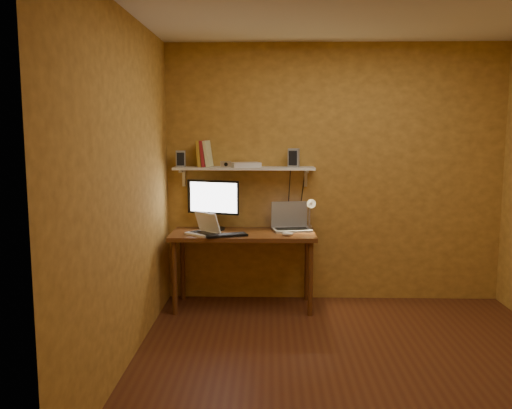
{
  "coord_description": "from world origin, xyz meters",
  "views": [
    {
      "loc": [
        -0.65,
        -3.9,
        1.73
      ],
      "look_at": [
        -0.78,
        1.18,
        1.04
      ],
      "focal_mm": 38.0,
      "sensor_mm": 36.0,
      "label": 1
    }
  ],
  "objects_px": {
    "laptop": "(291,223)",
    "mouse": "(288,234)",
    "keyboard": "(226,235)",
    "speaker_right": "(294,158)",
    "desk_lamp": "(310,210)",
    "router": "(246,165)",
    "wall_shelf": "(244,169)",
    "monitor": "(213,202)",
    "speaker_left": "(181,159)",
    "desk": "(243,241)",
    "netbook": "(205,228)",
    "shelf_camera": "(226,164)"
  },
  "relations": [
    {
      "from": "desk",
      "to": "router",
      "type": "height_order",
      "value": "router"
    },
    {
      "from": "monitor",
      "to": "speaker_left",
      "type": "distance_m",
      "value": 0.54
    },
    {
      "from": "netbook",
      "to": "desk_lamp",
      "type": "bearing_deg",
      "value": 53.94
    },
    {
      "from": "desk_lamp",
      "to": "speaker_right",
      "type": "distance_m",
      "value": 0.54
    },
    {
      "from": "laptop",
      "to": "desk_lamp",
      "type": "bearing_deg",
      "value": -18.83
    },
    {
      "from": "netbook",
      "to": "shelf_camera",
      "type": "bearing_deg",
      "value": 93.55
    },
    {
      "from": "netbook",
      "to": "keyboard",
      "type": "height_order",
      "value": "netbook"
    },
    {
      "from": "keyboard",
      "to": "shelf_camera",
      "type": "distance_m",
      "value": 0.73
    },
    {
      "from": "shelf_camera",
      "to": "router",
      "type": "xyz_separation_m",
      "value": [
        0.2,
        0.06,
        -0.01
      ]
    },
    {
      "from": "monitor",
      "to": "netbook",
      "type": "height_order",
      "value": "monitor"
    },
    {
      "from": "keyboard",
      "to": "mouse",
      "type": "height_order",
      "value": "mouse"
    },
    {
      "from": "desk",
      "to": "desk_lamp",
      "type": "distance_m",
      "value": 0.73
    },
    {
      "from": "shelf_camera",
      "to": "router",
      "type": "relative_size",
      "value": 0.39
    },
    {
      "from": "keyboard",
      "to": "desk_lamp",
      "type": "height_order",
      "value": "desk_lamp"
    },
    {
      "from": "router",
      "to": "wall_shelf",
      "type": "bearing_deg",
      "value": -169.97
    },
    {
      "from": "monitor",
      "to": "desk",
      "type": "bearing_deg",
      "value": -7.15
    },
    {
      "from": "wall_shelf",
      "to": "speaker_right",
      "type": "height_order",
      "value": "speaker_right"
    },
    {
      "from": "desk",
      "to": "router",
      "type": "distance_m",
      "value": 0.76
    },
    {
      "from": "laptop",
      "to": "netbook",
      "type": "height_order",
      "value": "laptop"
    },
    {
      "from": "wall_shelf",
      "to": "desk_lamp",
      "type": "relative_size",
      "value": 3.73
    },
    {
      "from": "netbook",
      "to": "mouse",
      "type": "xyz_separation_m",
      "value": [
        0.79,
        -0.05,
        -0.04
      ]
    },
    {
      "from": "speaker_left",
      "to": "router",
      "type": "bearing_deg",
      "value": -4.63
    },
    {
      "from": "shelf_camera",
      "to": "speaker_right",
      "type": "bearing_deg",
      "value": 5.17
    },
    {
      "from": "laptop",
      "to": "speaker_right",
      "type": "height_order",
      "value": "speaker_right"
    },
    {
      "from": "mouse",
      "to": "speaker_left",
      "type": "relative_size",
      "value": 0.65
    },
    {
      "from": "desk",
      "to": "speaker_right",
      "type": "relative_size",
      "value": 7.62
    },
    {
      "from": "desk_lamp",
      "to": "router",
      "type": "relative_size",
      "value": 1.36
    },
    {
      "from": "router",
      "to": "keyboard",
      "type": "bearing_deg",
      "value": -112.89
    },
    {
      "from": "speaker_left",
      "to": "wall_shelf",
      "type": "bearing_deg",
      "value": -4.86
    },
    {
      "from": "desk",
      "to": "keyboard",
      "type": "distance_m",
      "value": 0.27
    },
    {
      "from": "desk",
      "to": "laptop",
      "type": "height_order",
      "value": "laptop"
    },
    {
      "from": "monitor",
      "to": "keyboard",
      "type": "height_order",
      "value": "monitor"
    },
    {
      "from": "laptop",
      "to": "mouse",
      "type": "bearing_deg",
      "value": -108.04
    },
    {
      "from": "monitor",
      "to": "netbook",
      "type": "relative_size",
      "value": 1.48
    },
    {
      "from": "desk",
      "to": "shelf_camera",
      "type": "xyz_separation_m",
      "value": [
        -0.18,
        0.13,
        0.74
      ]
    },
    {
      "from": "wall_shelf",
      "to": "monitor",
      "type": "distance_m",
      "value": 0.45
    },
    {
      "from": "monitor",
      "to": "wall_shelf",
      "type": "bearing_deg",
      "value": 26.83
    },
    {
      "from": "laptop",
      "to": "speaker_right",
      "type": "relative_size",
      "value": 2.23
    },
    {
      "from": "mouse",
      "to": "desk_lamp",
      "type": "height_order",
      "value": "desk_lamp"
    },
    {
      "from": "wall_shelf",
      "to": "keyboard",
      "type": "xyz_separation_m",
      "value": [
        -0.15,
        -0.4,
        -0.6
      ]
    },
    {
      "from": "keyboard",
      "to": "router",
      "type": "xyz_separation_m",
      "value": [
        0.17,
        0.4,
        0.64
      ]
    },
    {
      "from": "wall_shelf",
      "to": "netbook",
      "type": "height_order",
      "value": "wall_shelf"
    },
    {
      "from": "desk",
      "to": "netbook",
      "type": "height_order",
      "value": "netbook"
    },
    {
      "from": "desk_lamp",
      "to": "speaker_left",
      "type": "distance_m",
      "value": 1.38
    },
    {
      "from": "laptop",
      "to": "keyboard",
      "type": "xyz_separation_m",
      "value": [
        -0.62,
        -0.36,
        -0.06
      ]
    },
    {
      "from": "speaker_right",
      "to": "shelf_camera",
      "type": "distance_m",
      "value": 0.68
    },
    {
      "from": "netbook",
      "to": "speaker_right",
      "type": "xyz_separation_m",
      "value": [
        0.86,
        0.3,
        0.66
      ]
    },
    {
      "from": "keyboard",
      "to": "desk_lamp",
      "type": "xyz_separation_m",
      "value": [
        0.81,
        0.33,
        0.2
      ]
    },
    {
      "from": "keyboard",
      "to": "speaker_right",
      "type": "distance_m",
      "value": 1.03
    },
    {
      "from": "laptop",
      "to": "desk_lamp",
      "type": "height_order",
      "value": "desk_lamp"
    }
  ]
}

